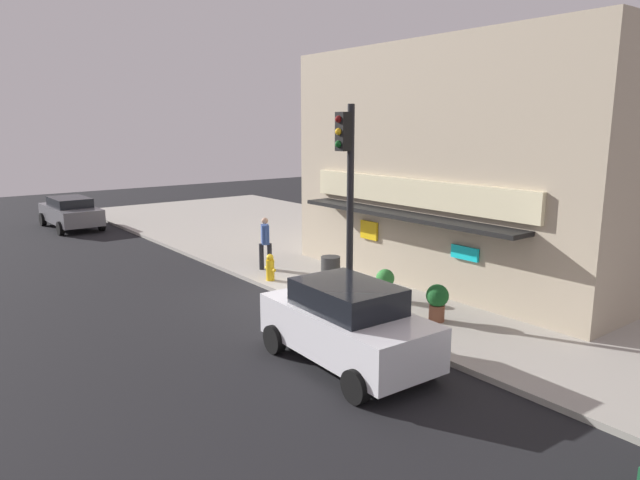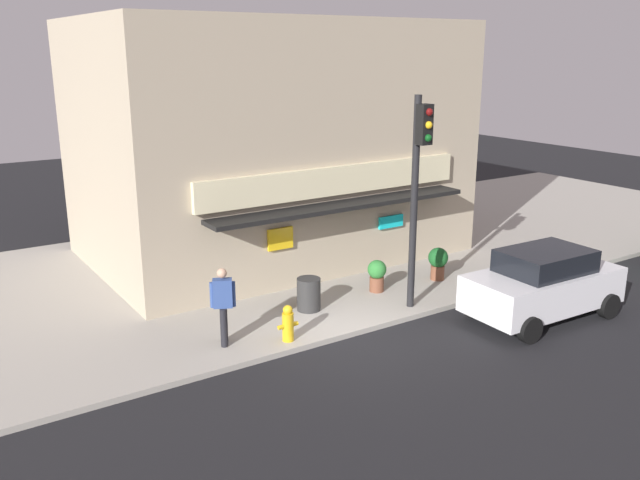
% 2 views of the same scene
% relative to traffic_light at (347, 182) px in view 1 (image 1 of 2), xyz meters
% --- Properties ---
extents(ground_plane, '(62.64, 62.64, 0.00)m').
position_rel_traffic_light_xyz_m(ground_plane, '(-2.33, -0.41, -3.53)').
color(ground_plane, black).
extents(sidewalk, '(41.76, 11.49, 0.13)m').
position_rel_traffic_light_xyz_m(sidewalk, '(-2.33, 5.33, -3.47)').
color(sidewalk, '#A39E93').
rests_on(sidewalk, ground_plane).
extents(corner_building, '(11.07, 8.05, 7.19)m').
position_rel_traffic_light_xyz_m(corner_building, '(-0.45, 6.47, 0.19)').
color(corner_building, tan).
rests_on(corner_building, sidewalk).
extents(traffic_light, '(0.32, 0.58, 5.32)m').
position_rel_traffic_light_xyz_m(traffic_light, '(0.00, 0.00, 0.00)').
color(traffic_light, black).
rests_on(traffic_light, sidewalk).
extents(fire_hydrant, '(0.50, 0.26, 0.85)m').
position_rel_traffic_light_xyz_m(fire_hydrant, '(-3.70, 0.01, -2.99)').
color(fire_hydrant, gold).
rests_on(fire_hydrant, sidewalk).
extents(trash_can, '(0.60, 0.60, 0.83)m').
position_rel_traffic_light_xyz_m(trash_can, '(-2.31, 1.32, -2.98)').
color(trash_can, '#2D2D2D').
rests_on(trash_can, sidewalk).
extents(pedestrian, '(0.55, 0.46, 1.78)m').
position_rel_traffic_light_xyz_m(pedestrian, '(-4.98, 0.65, -2.42)').
color(pedestrian, black).
rests_on(pedestrian, sidewalk).
extents(potted_plant_by_doorway, '(0.57, 0.57, 0.94)m').
position_rel_traffic_light_xyz_m(potted_plant_by_doorway, '(2.01, 1.25, -2.86)').
color(potted_plant_by_doorway, brown).
rests_on(potted_plant_by_doorway, sidewalk).
extents(potted_plant_by_window, '(0.51, 0.51, 0.88)m').
position_rel_traffic_light_xyz_m(potted_plant_by_window, '(-0.04, 1.45, -2.91)').
color(potted_plant_by_window, brown).
rests_on(potted_plant_by_window, sidewalk).
extents(parked_car_white, '(4.10, 2.15, 1.77)m').
position_rel_traffic_light_xyz_m(parked_car_white, '(2.42, -2.05, -2.63)').
color(parked_car_white, silver).
rests_on(parked_car_white, ground_plane).
extents(parked_car_grey, '(4.58, 2.13, 1.50)m').
position_rel_traffic_light_xyz_m(parked_car_grey, '(-17.99, -2.26, -2.74)').
color(parked_car_grey, slate).
rests_on(parked_car_grey, ground_plane).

